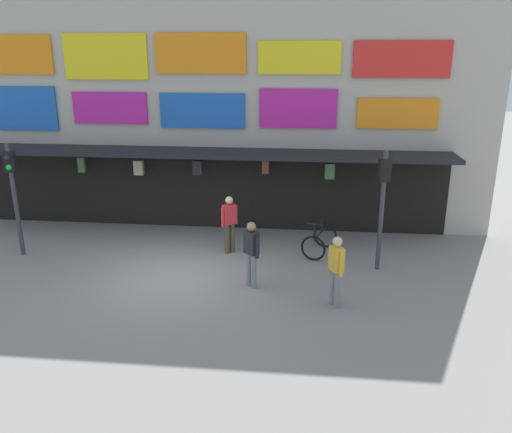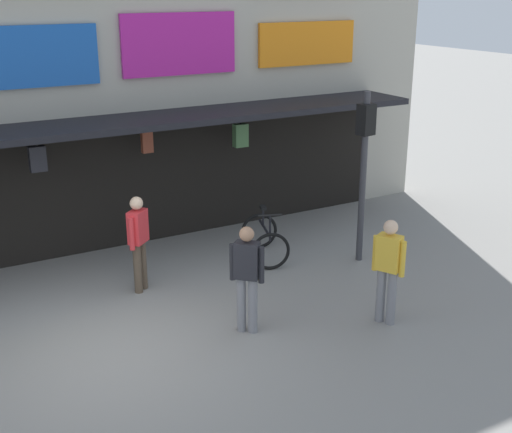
{
  "view_description": "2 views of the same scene",
  "coord_description": "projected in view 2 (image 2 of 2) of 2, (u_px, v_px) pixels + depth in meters",
  "views": [
    {
      "loc": [
        3.33,
        -11.88,
        5.57
      ],
      "look_at": [
        2.04,
        0.42,
        1.56
      ],
      "focal_mm": 36.06,
      "sensor_mm": 36.0,
      "label": 1
    },
    {
      "loc": [
        -2.42,
        -8.43,
        4.99
      ],
      "look_at": [
        3.13,
        1.29,
        1.15
      ],
      "focal_mm": 47.66,
      "sensor_mm": 36.0,
      "label": 2
    }
  ],
  "objects": [
    {
      "name": "pedestrian_in_black",
      "position": [
        247.0,
        274.0,
        9.99
      ],
      "size": [
        0.41,
        0.41,
        1.68
      ],
      "color": "gray",
      "rests_on": "ground"
    },
    {
      "name": "pedestrian_in_purple",
      "position": [
        388.0,
        266.0,
        10.26
      ],
      "size": [
        0.36,
        0.49,
        1.68
      ],
      "color": "gray",
      "rests_on": "ground"
    },
    {
      "name": "bicycle_parked",
      "position": [
        265.0,
        239.0,
        12.89
      ],
      "size": [
        1.06,
        1.33,
        1.05
      ],
      "color": "black",
      "rests_on": "ground"
    },
    {
      "name": "pedestrian_in_yellow",
      "position": [
        138.0,
        239.0,
        11.37
      ],
      "size": [
        0.42,
        0.4,
        1.68
      ],
      "color": "brown",
      "rests_on": "ground"
    },
    {
      "name": "shopfront",
      "position": [
        13.0,
        44.0,
        12.14
      ],
      "size": [
        18.0,
        2.6,
        8.0
      ],
      "color": "#B2AD9E",
      "rests_on": "ground"
    },
    {
      "name": "ground_plane",
      "position": [
        111.0,
        353.0,
        9.68
      ],
      "size": [
        80.0,
        80.0,
        0.0
      ],
      "primitive_type": "plane",
      "color": "gray"
    },
    {
      "name": "traffic_light_far",
      "position": [
        364.0,
        150.0,
        12.28
      ],
      "size": [
        0.31,
        0.34,
        3.2
      ],
      "color": "#38383D",
      "rests_on": "ground"
    }
  ]
}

